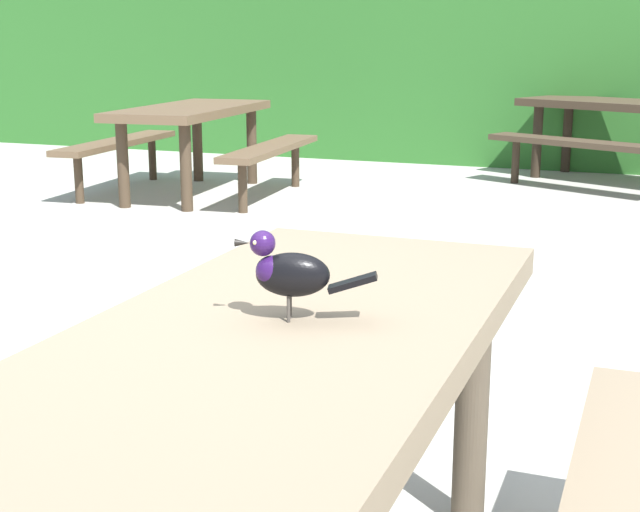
% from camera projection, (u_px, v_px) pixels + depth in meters
% --- Properties ---
extents(hedge_wall, '(28.00, 2.07, 1.77)m').
position_uv_depth(hedge_wall, '(570.00, 76.00, 9.73)').
color(hedge_wall, '#2D6B28').
rests_on(hedge_wall, ground).
extents(picnic_table_foreground, '(1.69, 1.80, 0.74)m').
position_uv_depth(picnic_table_foreground, '(273.00, 418.00, 1.81)').
color(picnic_table_foreground, '#84725B').
rests_on(picnic_table_foreground, ground).
extents(bird_grackle, '(0.28, 0.12, 0.18)m').
position_uv_depth(bird_grackle, '(288.00, 271.00, 1.80)').
color(bird_grackle, black).
rests_on(bird_grackle, picnic_table_foreground).
extents(picnic_table_mid_left, '(2.25, 2.24, 0.74)m').
position_uv_depth(picnic_table_mid_left, '(622.00, 121.00, 8.14)').
color(picnic_table_mid_left, '#473828').
rests_on(picnic_table_mid_left, ground).
extents(picnic_table_mid_right, '(1.81, 1.86, 0.74)m').
position_uv_depth(picnic_table_mid_right, '(191.00, 129.00, 7.52)').
color(picnic_table_mid_right, brown).
rests_on(picnic_table_mid_right, ground).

